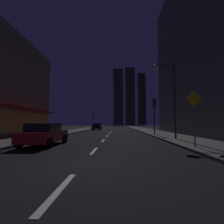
{
  "coord_description": "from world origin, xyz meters",
  "views": [
    {
      "loc": [
        1.29,
        -5.67,
        1.45
      ],
      "look_at": [
        0.0,
        27.95,
        3.76
      ],
      "focal_mm": 26.68,
      "sensor_mm": 36.0,
      "label": 1
    }
  ],
  "objects_px": {
    "car_parked_far": "(97,127)",
    "pedestrian_crossing_sign": "(194,113)",
    "fire_hydrant_far_left": "(64,131)",
    "traffic_light_near_right": "(154,108)",
    "traffic_light_far_left": "(93,117)",
    "car_parked_near": "(45,134)",
    "street_lamp_right": "(165,82)"
  },
  "relations": [
    {
      "from": "fire_hydrant_far_left",
      "to": "pedestrian_crossing_sign",
      "type": "xyz_separation_m",
      "value": [
        11.5,
        -12.28,
        1.56
      ]
    },
    {
      "from": "car_parked_far",
      "to": "fire_hydrant_far_left",
      "type": "relative_size",
      "value": 6.48
    },
    {
      "from": "fire_hydrant_far_left",
      "to": "traffic_light_near_right",
      "type": "relative_size",
      "value": 0.16
    },
    {
      "from": "pedestrian_crossing_sign",
      "to": "fire_hydrant_far_left",
      "type": "bearing_deg",
      "value": 133.12
    },
    {
      "from": "fire_hydrant_far_left",
      "to": "street_lamp_right",
      "type": "bearing_deg",
      "value": -33.01
    },
    {
      "from": "car_parked_near",
      "to": "car_parked_far",
      "type": "relative_size",
      "value": 1.0
    },
    {
      "from": "car_parked_near",
      "to": "street_lamp_right",
      "type": "relative_size",
      "value": 0.64
    },
    {
      "from": "traffic_light_far_left",
      "to": "street_lamp_right",
      "type": "distance_m",
      "value": 32.4
    },
    {
      "from": "fire_hydrant_far_left",
      "to": "pedestrian_crossing_sign",
      "type": "bearing_deg",
      "value": -46.88
    },
    {
      "from": "traffic_light_far_left",
      "to": "fire_hydrant_far_left",
      "type": "bearing_deg",
      "value": -90.99
    },
    {
      "from": "car_parked_far",
      "to": "street_lamp_right",
      "type": "distance_m",
      "value": 25.17
    },
    {
      "from": "car_parked_near",
      "to": "traffic_light_far_left",
      "type": "bearing_deg",
      "value": 93.19
    },
    {
      "from": "traffic_light_near_right",
      "to": "car_parked_far",
      "type": "bearing_deg",
      "value": 116.61
    },
    {
      "from": "traffic_light_near_right",
      "to": "traffic_light_far_left",
      "type": "height_order",
      "value": "same"
    },
    {
      "from": "car_parked_near",
      "to": "car_parked_far",
      "type": "distance_m",
      "value": 26.77
    },
    {
      "from": "car_parked_far",
      "to": "street_lamp_right",
      "type": "bearing_deg",
      "value": -68.76
    },
    {
      "from": "car_parked_far",
      "to": "street_lamp_right",
      "type": "relative_size",
      "value": 0.64
    },
    {
      "from": "traffic_light_near_right",
      "to": "street_lamp_right",
      "type": "bearing_deg",
      "value": -91.39
    },
    {
      "from": "fire_hydrant_far_left",
      "to": "street_lamp_right",
      "type": "relative_size",
      "value": 0.1
    },
    {
      "from": "fire_hydrant_far_left",
      "to": "traffic_light_near_right",
      "type": "height_order",
      "value": "traffic_light_near_right"
    },
    {
      "from": "fire_hydrant_far_left",
      "to": "traffic_light_near_right",
      "type": "distance_m",
      "value": 11.96
    },
    {
      "from": "car_parked_near",
      "to": "pedestrian_crossing_sign",
      "type": "relative_size",
      "value": 1.34
    },
    {
      "from": "traffic_light_far_left",
      "to": "traffic_light_near_right",
      "type": "bearing_deg",
      "value": -66.68
    },
    {
      "from": "traffic_light_far_left",
      "to": "pedestrian_crossing_sign",
      "type": "bearing_deg",
      "value": -72.6
    },
    {
      "from": "car_parked_far",
      "to": "traffic_light_near_right",
      "type": "relative_size",
      "value": 1.01
    },
    {
      "from": "car_parked_near",
      "to": "pedestrian_crossing_sign",
      "type": "distance_m",
      "value": 9.38
    },
    {
      "from": "fire_hydrant_far_left",
      "to": "traffic_light_far_left",
      "type": "height_order",
      "value": "traffic_light_far_left"
    },
    {
      "from": "car_parked_far",
      "to": "traffic_light_far_left",
      "type": "bearing_deg",
      "value": 104.49
    },
    {
      "from": "fire_hydrant_far_left",
      "to": "traffic_light_far_left",
      "type": "distance_m",
      "value": 23.3
    },
    {
      "from": "car_parked_far",
      "to": "pedestrian_crossing_sign",
      "type": "bearing_deg",
      "value": -71.85
    },
    {
      "from": "car_parked_near",
      "to": "pedestrian_crossing_sign",
      "type": "height_order",
      "value": "pedestrian_crossing_sign"
    },
    {
      "from": "fire_hydrant_far_left",
      "to": "car_parked_near",
      "type": "bearing_deg",
      "value": -78.18
    }
  ]
}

